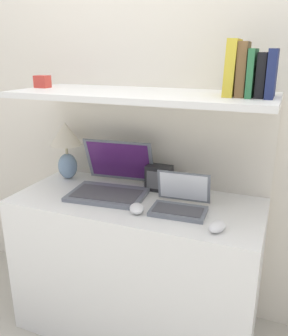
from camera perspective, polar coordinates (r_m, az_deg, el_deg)
wall_back at (r=2.00m, az=2.57°, el=9.75°), size 6.00×0.05×2.40m
desk at (r=2.00m, az=-1.20°, el=-15.44°), size 1.26×0.56×0.78m
back_riser at (r=2.12m, az=1.95°, el=-5.56°), size 1.26×0.04×1.28m
shelf at (r=1.74m, az=-0.50°, el=11.64°), size 1.26×0.50×0.03m
table_lamp at (r=2.11m, az=-12.38°, el=3.87°), size 0.18×0.18×0.34m
laptop_large at (r=1.90m, az=-5.22°, el=-2.36°), size 0.42×0.40×0.26m
laptop_small at (r=1.69m, az=5.81°, el=-5.56°), size 0.27×0.22×0.17m
computer_mouse at (r=1.67m, az=-1.16°, el=-6.50°), size 0.10×0.12×0.04m
second_mouse at (r=1.54m, az=11.64°, el=-9.21°), size 0.09×0.11×0.04m
router_box at (r=1.92m, az=2.42°, el=-1.62°), size 0.14×0.09×0.14m
book_navy at (r=1.60m, az=19.85°, el=14.06°), size 0.03×0.18×0.20m
book_black at (r=1.60m, az=18.36°, el=13.96°), size 0.04×0.14×0.18m
book_green at (r=1.60m, az=16.93°, el=14.37°), size 0.03×0.18×0.20m
book_brown at (r=1.61m, az=15.56°, el=14.98°), size 0.04×0.14×0.22m
book_yellow at (r=1.61m, az=13.96°, el=15.31°), size 0.05×0.16×0.24m
shelf_gadget at (r=2.02m, az=-15.99°, el=13.18°), size 0.07×0.06×0.06m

